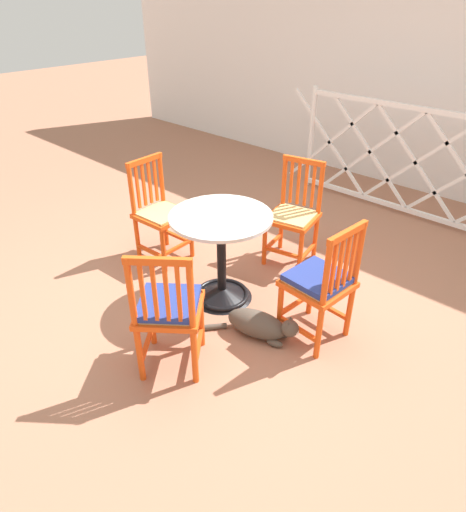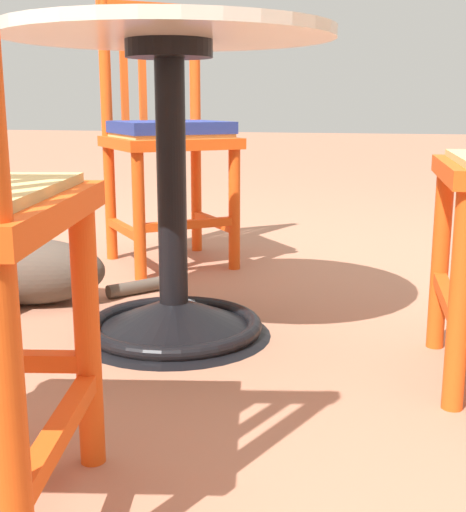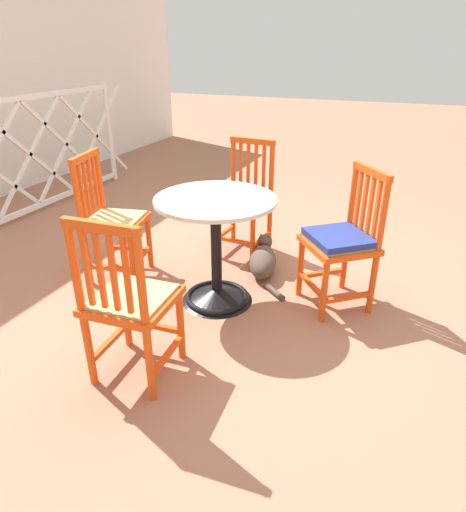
# 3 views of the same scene
# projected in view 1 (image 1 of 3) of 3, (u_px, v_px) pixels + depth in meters

# --- Properties ---
(ground_plane) EXTENTS (24.00, 24.00, 0.00)m
(ground_plane) POSITION_uv_depth(u_px,v_px,m) (222.00, 305.00, 3.52)
(ground_plane) COLOR #A36B51
(building_wall_backdrop) EXTENTS (10.00, 0.20, 2.80)m
(building_wall_backdrop) POSITION_uv_depth(u_px,v_px,m) (434.00, 65.00, 4.92)
(building_wall_backdrop) COLOR white
(building_wall_backdrop) RESTS_ON ground_plane
(lattice_fence_panel) EXTENTS (3.64, 0.06, 1.18)m
(lattice_fence_panel) POSITION_uv_depth(u_px,v_px,m) (441.00, 169.00, 4.45)
(lattice_fence_panel) COLOR white
(lattice_fence_panel) RESTS_ON ground_plane
(cafe_table) EXTENTS (0.76, 0.76, 0.73)m
(cafe_table) POSITION_uv_depth(u_px,v_px,m) (222.00, 267.00, 3.47)
(cafe_table) COLOR black
(cafe_table) RESTS_ON ground_plane
(orange_chair_near_fence) EXTENTS (0.42, 0.42, 0.91)m
(orange_chair_near_fence) POSITION_uv_depth(u_px,v_px,m) (160.00, 214.00, 3.93)
(orange_chair_near_fence) COLOR #E04C14
(orange_chair_near_fence) RESTS_ON ground_plane
(orange_chair_by_planter) EXTENTS (0.56, 0.56, 0.91)m
(orange_chair_by_planter) POSITION_uv_depth(u_px,v_px,m) (169.00, 310.00, 2.75)
(orange_chair_by_planter) COLOR #E04C14
(orange_chair_by_planter) RESTS_ON ground_plane
(orange_chair_facing_out) EXTENTS (0.43, 0.43, 0.91)m
(orange_chair_facing_out) POSITION_uv_depth(u_px,v_px,m) (320.00, 284.00, 2.99)
(orange_chair_facing_out) COLOR #E04C14
(orange_chair_facing_out) RESTS_ON ground_plane
(orange_chair_at_corner) EXTENTS (0.48, 0.48, 0.91)m
(orange_chair_at_corner) POSITION_uv_depth(u_px,v_px,m) (293.00, 216.00, 3.89)
(orange_chair_at_corner) COLOR #E04C14
(orange_chair_at_corner) RESTS_ON ground_plane
(tabby_cat) EXTENTS (0.67, 0.43, 0.23)m
(tabby_cat) POSITION_uv_depth(u_px,v_px,m) (261.00, 325.00, 3.16)
(tabby_cat) COLOR #4C4238
(tabby_cat) RESTS_ON ground_plane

